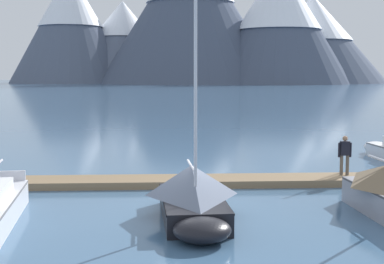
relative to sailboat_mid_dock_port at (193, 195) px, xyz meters
The scene contains 9 objects.
ground_plane 1.63m from the sailboat_mid_dock_port, 94.15° to the left, with size 700.00×700.00×0.00m, color #426689.
mountain_west_summit 246.85m from the sailboat_mid_dock_port, 103.79° to the left, with size 56.49×56.49×51.57m.
mountain_central_massif 251.78m from the sailboat_mid_dock_port, 98.18° to the left, with size 61.59×61.59×39.01m.
mountain_shoulder_ridge 234.70m from the sailboat_mid_dock_port, 90.74° to the left, with size 82.90×82.90×65.94m.
mountain_east_summit 225.66m from the sailboat_mid_dock_port, 80.97° to the left, with size 62.45×62.45×51.86m.
mountain_rear_spur 245.54m from the sailboat_mid_dock_port, 77.47° to the left, with size 68.60×68.60×40.26m.
dock 5.47m from the sailboat_mid_dock_port, 91.09° to the left, with size 29.36×3.69×0.30m.
sailboat_mid_dock_port is the anchor object (origin of this frame).
person_on_dock 8.83m from the sailboat_mid_dock_port, 43.40° to the left, with size 0.59×0.25×1.69m.
Camera 1 is at (0.23, -18.37, 4.64)m, focal length 51.07 mm.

